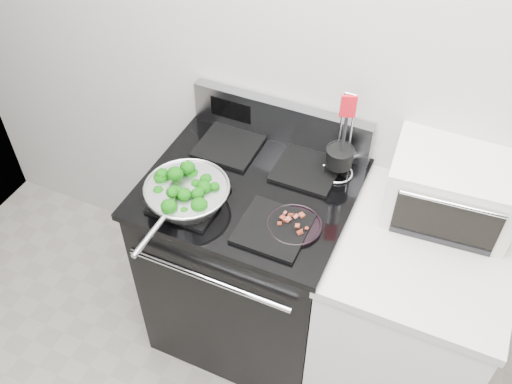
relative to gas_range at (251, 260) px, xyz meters
The scene contains 8 objects.
back_wall 0.97m from the gas_range, 48.22° to the left, with size 4.00×0.02×2.70m, color beige.
gas_range is the anchor object (origin of this frame).
counter 0.69m from the gas_range, ahead, with size 0.62×0.68×0.92m.
skillet 0.57m from the gas_range, 132.86° to the right, with size 0.32×0.50×0.07m.
broccoli_pile 0.59m from the gas_range, 133.28° to the right, with size 0.25×0.25×0.09m, color #043304, non-canonical shape.
bacon_plate 0.55m from the gas_range, 28.97° to the right, with size 0.20×0.20×0.04m.
utensil_holder 0.63m from the gas_range, 34.25° to the left, with size 0.12×0.12×0.38m.
toaster_oven 0.92m from the gas_range, 15.50° to the left, with size 0.46×0.36×0.25m.
Camera 1 is at (0.36, 0.01, 2.47)m, focal length 40.00 mm.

